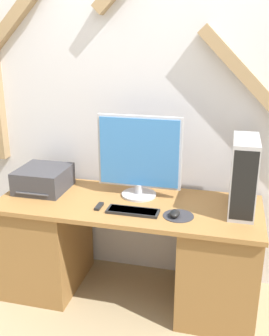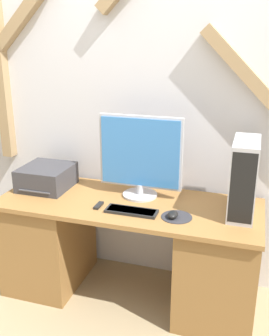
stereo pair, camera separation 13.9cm
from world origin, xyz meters
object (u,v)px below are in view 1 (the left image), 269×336
Objects in this scene: mouse at (175,213)px; computer_tower at (243,176)px; printer at (43,179)px; keyboard at (133,211)px; monitor at (139,156)px; remote_control at (99,206)px.

computer_tower is at bearing 25.91° from mouse.
printer is at bearing 178.82° from computer_tower.
keyboard is at bearing -16.99° from printer.
keyboard is 0.71m from computer_tower.
printer is at bearing -175.23° from monitor.
remote_control is (-0.23, 0.02, -0.00)m from keyboard.
monitor is 1.58× the size of printer.
monitor is at bearing 136.48° from mouse.
printer reaches higher than remote_control.
mouse is 0.48m from computer_tower.
mouse is (0.26, 0.00, 0.01)m from keyboard.
remote_control is at bearing -128.77° from monitor.
remote_control is at bearing -169.16° from computer_tower.
printer is 3.40× the size of remote_control.
monitor reaches higher than remote_control.
mouse is 0.49m from remote_control.
monitor is at bearing 95.37° from keyboard.
keyboard is (0.03, -0.27, -0.27)m from monitor.
mouse is (0.29, -0.27, -0.26)m from monitor.
printer is (-1.35, 0.03, -0.15)m from computer_tower.
monitor is 0.71m from printer.
monitor is 0.68m from computer_tower.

